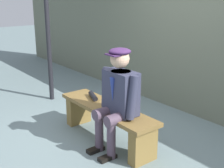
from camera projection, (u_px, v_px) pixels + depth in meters
The scene contains 5 objects.
ground_plane at pixel (107, 140), 4.25m from camera, with size 30.00×30.00×0.00m, color slate.
bench at pixel (107, 117), 4.16m from camera, with size 1.69×0.43×0.50m.
seated_man at pixel (117, 95), 3.78m from camera, with size 0.63×0.56×1.35m.
rolled_magazine at pixel (93, 96), 4.42m from camera, with size 0.07×0.07×0.29m, color black.
stadium_wall at pixel (193, 56), 5.03m from camera, with size 12.00×0.24×1.95m, color #626857.
Camera 1 is at (-3.07, 2.30, 1.99)m, focal length 48.58 mm.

